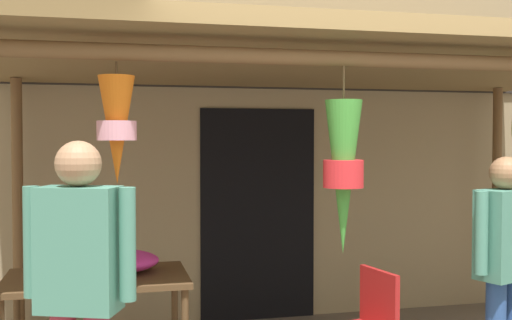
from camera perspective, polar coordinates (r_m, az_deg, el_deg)
The scene contains 6 objects.
shop_facade at distance 5.99m, azimuth 0.86°, elevation 3.35°, with size 11.70×0.29×3.72m.
market_stall_canopy at distance 4.72m, azimuth 6.45°, elevation 7.77°, with size 4.99×2.26×2.47m.
display_table at distance 4.54m, azimuth -14.46°, elevation -11.27°, with size 1.25×0.78×0.76m.
flower_heap_on_table at distance 4.55m, azimuth -13.91°, elevation -9.11°, with size 0.82×0.57×0.17m.
customer_foreground at distance 4.46m, azimuth 21.95°, elevation -8.20°, with size 0.56×0.35×1.60m.
passerby_at_right at distance 3.31m, azimuth -15.96°, elevation -10.41°, with size 0.56×0.35×1.71m.
Camera 1 is at (-1.47, -3.40, 1.72)m, focal length 43.42 mm.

